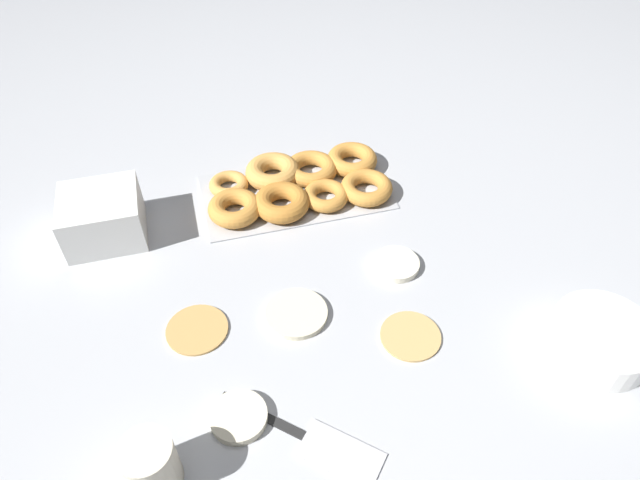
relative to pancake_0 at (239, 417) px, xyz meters
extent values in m
plane|color=#B2B5BA|center=(-0.20, -0.23, -0.01)|extent=(3.00, 3.00, 0.00)
cylinder|color=beige|center=(0.00, 0.00, 0.00)|extent=(0.08, 0.08, 0.01)
cylinder|color=tan|center=(-0.29, -0.07, 0.00)|extent=(0.10, 0.10, 0.01)
cylinder|color=silver|center=(-0.33, -0.23, 0.00)|extent=(0.08, 0.08, 0.01)
cylinder|color=beige|center=(-0.12, -0.16, 0.00)|extent=(0.11, 0.11, 0.01)
cylinder|color=tan|center=(0.04, -0.18, 0.00)|extent=(0.10, 0.10, 0.01)
cube|color=#ADAFB5|center=(-0.20, -0.48, 0.00)|extent=(0.38, 0.21, 0.01)
torus|color=#C68438|center=(-0.34, -0.53, 0.02)|extent=(0.11, 0.11, 0.03)
torus|color=#C68438|center=(-0.24, -0.52, 0.02)|extent=(0.11, 0.11, 0.03)
torus|color=#D19347|center=(-0.16, -0.53, 0.02)|extent=(0.12, 0.12, 0.04)
torus|color=#D19347|center=(-0.06, -0.52, 0.01)|extent=(0.08, 0.08, 0.02)
torus|color=#C68438|center=(-0.34, -0.43, 0.01)|extent=(0.11, 0.11, 0.03)
torus|color=#C68438|center=(-0.25, -0.43, 0.01)|extent=(0.09, 0.09, 0.03)
torus|color=#B7752D|center=(-0.16, -0.43, 0.02)|extent=(0.11, 0.11, 0.04)
torus|color=#C68438|center=(-0.06, -0.44, 0.02)|extent=(0.11, 0.11, 0.03)
cylinder|color=white|center=(-0.57, 0.03, 0.02)|extent=(0.16, 0.16, 0.05)
cube|color=white|center=(0.18, -0.45, 0.00)|extent=(0.14, 0.14, 0.02)
cube|color=white|center=(0.18, -0.45, 0.03)|extent=(0.14, 0.14, 0.02)
cube|color=white|center=(0.18, -0.45, 0.05)|extent=(0.14, 0.14, 0.02)
cube|color=white|center=(0.18, -0.45, 0.07)|extent=(0.14, 0.14, 0.02)
cylinder|color=beige|center=(0.12, 0.06, 0.04)|extent=(0.07, 0.07, 0.09)
cube|color=black|center=(-0.03, 0.00, 0.00)|extent=(0.11, 0.11, 0.01)
cube|color=#BCBCC1|center=(-0.13, 0.09, 0.00)|extent=(0.13, 0.12, 0.01)
camera|label=1|loc=(-0.01, 0.42, 0.76)|focal=32.00mm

